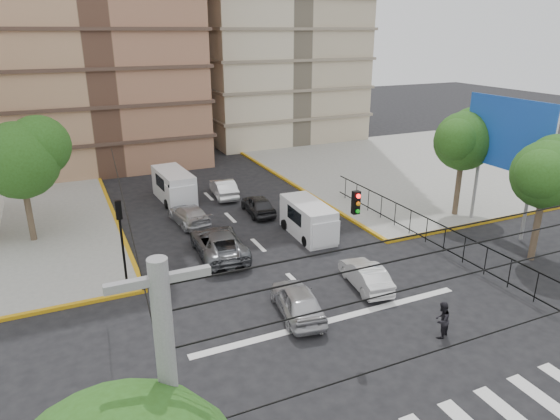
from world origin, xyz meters
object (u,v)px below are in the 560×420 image
pedestrian_crosswalk (442,320)px  van_right_lane (310,221)px  car_white_front_right (365,275)px  traffic_light_nw (121,230)px  car_silver_front_left (297,301)px  van_left_lane (175,187)px

pedestrian_crosswalk → van_right_lane: bearing=-114.5°
car_white_front_right → pedestrian_crosswalk: size_ratio=2.40×
traffic_light_nw → car_silver_front_left: traffic_light_nw is taller
van_right_lane → car_silver_front_left: bearing=-118.9°
van_right_lane → van_left_lane: 11.57m
traffic_light_nw → car_white_front_right: size_ratio=1.16×
van_right_lane → car_white_front_right: size_ratio=1.24×
car_silver_front_left → car_white_front_right: size_ratio=1.09×
van_right_lane → car_white_front_right: (-0.45, -6.74, -0.39)m
car_white_front_right → van_right_lane: bearing=-85.7°
traffic_light_nw → van_left_lane: size_ratio=0.86×
traffic_light_nw → van_left_lane: (5.25, 12.07, -2.02)m
traffic_light_nw → car_white_front_right: bearing=-23.4°
van_right_lane → van_left_lane: (-5.90, 9.96, 0.07)m
car_white_front_right → van_left_lane: bearing=-63.8°
car_silver_front_left → van_right_lane: bearing=-112.1°
van_left_lane → car_white_front_right: 17.57m
van_left_lane → car_white_front_right: (5.45, -16.70, -0.47)m
van_left_lane → van_right_lane: bearing=-63.2°
pedestrian_crosswalk → car_white_front_right: bearing=-109.4°
traffic_light_nw → car_white_front_right: traffic_light_nw is taller
van_right_lane → pedestrian_crosswalk: bearing=-87.9°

